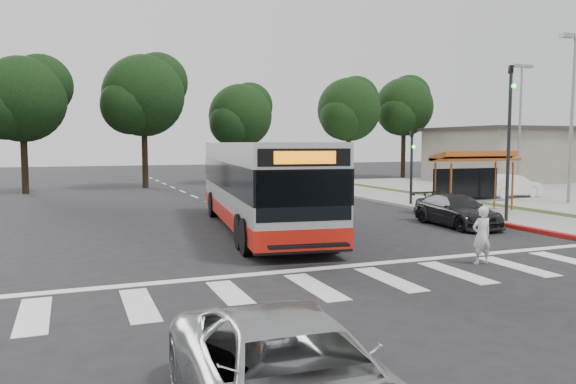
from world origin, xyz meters
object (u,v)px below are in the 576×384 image
transit_bus (259,186)px  pedestrian (482,235)px  silver_suv_south (292,383)px  dark_sedan (457,210)px

transit_bus → pedestrian: bearing=-57.9°
silver_suv_south → dark_sedan: bearing=48.9°
transit_bus → pedestrian: transit_bus is taller
silver_suv_south → pedestrian: bearing=41.5°
dark_sedan → silver_suv_south: size_ratio=0.90×
transit_bus → silver_suv_south: (-4.58, -14.91, -1.01)m
pedestrian → dark_sedan: (3.90, 6.06, -0.16)m
transit_bus → silver_suv_south: 15.63m
dark_sedan → transit_bus: bearing=166.8°
transit_bus → silver_suv_south: size_ratio=2.68×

